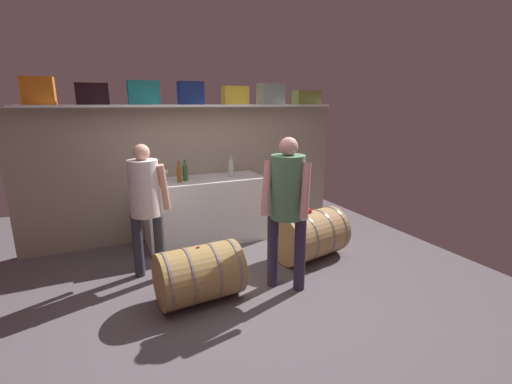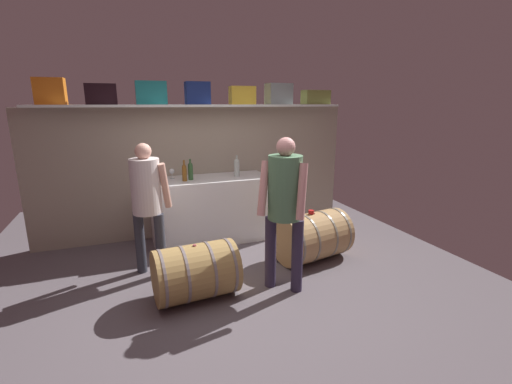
{
  "view_description": "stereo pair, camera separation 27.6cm",
  "coord_description": "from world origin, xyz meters",
  "px_view_note": "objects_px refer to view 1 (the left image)",
  "views": [
    {
      "loc": [
        -1.29,
        -3.07,
        1.96
      ],
      "look_at": [
        0.33,
        0.47,
        0.97
      ],
      "focal_mm": 24.81,
      "sensor_mm": 36.0,
      "label": 1
    },
    {
      "loc": [
        -1.03,
        -3.18,
        1.96
      ],
      "look_at": [
        0.33,
        0.47,
        0.97
      ],
      "focal_mm": 24.81,
      "sensor_mm": 36.0,
      "label": 2
    }
  ],
  "objects_px": {
    "wine_barrel_near": "(310,235)",
    "winemaker_pouring": "(145,198)",
    "work_cabinet": "(206,210)",
    "wine_barrel_far": "(199,274)",
    "wine_bottle_green": "(185,172)",
    "wine_bottle_amber": "(179,173)",
    "wine_bottle_clear": "(231,167)",
    "toolcase_teal": "(144,93)",
    "toolcase_black": "(92,94)",
    "toolcase_yellow": "(235,95)",
    "toolcase_navy": "(191,93)",
    "toolcase_orange": "(38,91)",
    "wine_glass": "(166,173)",
    "visitor_tasting": "(287,199)",
    "toolcase_olive": "(307,97)",
    "toolcase_grey": "(271,94)",
    "tasting_cup": "(309,211)"
  },
  "relations": [
    {
      "from": "toolcase_orange",
      "to": "toolcase_yellow",
      "type": "relative_size",
      "value": 0.94
    },
    {
      "from": "wine_glass",
      "to": "visitor_tasting",
      "type": "xyz_separation_m",
      "value": [
        0.9,
        -1.8,
        -0.02
      ]
    },
    {
      "from": "toolcase_olive",
      "to": "toolcase_teal",
      "type": "bearing_deg",
      "value": 177.47
    },
    {
      "from": "work_cabinet",
      "to": "wine_barrel_far",
      "type": "relative_size",
      "value": 1.92
    },
    {
      "from": "toolcase_orange",
      "to": "wine_barrel_far",
      "type": "bearing_deg",
      "value": -49.74
    },
    {
      "from": "work_cabinet",
      "to": "winemaker_pouring",
      "type": "bearing_deg",
      "value": -138.17
    },
    {
      "from": "toolcase_navy",
      "to": "toolcase_olive",
      "type": "distance_m",
      "value": 1.88
    },
    {
      "from": "wine_barrel_far",
      "to": "toolcase_orange",
      "type": "bearing_deg",
      "value": 122.81
    },
    {
      "from": "wine_barrel_near",
      "to": "winemaker_pouring",
      "type": "height_order",
      "value": "winemaker_pouring"
    },
    {
      "from": "toolcase_teal",
      "to": "visitor_tasting",
      "type": "distance_m",
      "value": 2.46
    },
    {
      "from": "wine_bottle_green",
      "to": "visitor_tasting",
      "type": "xyz_separation_m",
      "value": [
        0.66,
        -1.65,
        -0.05
      ]
    },
    {
      "from": "toolcase_olive",
      "to": "winemaker_pouring",
      "type": "distance_m",
      "value": 3.11
    },
    {
      "from": "wine_barrel_far",
      "to": "wine_bottle_amber",
      "type": "bearing_deg",
      "value": 79.06
    },
    {
      "from": "toolcase_teal",
      "to": "wine_barrel_near",
      "type": "xyz_separation_m",
      "value": [
        1.75,
        -1.37,
        -1.78
      ]
    },
    {
      "from": "wine_barrel_far",
      "to": "toolcase_grey",
      "type": "bearing_deg",
      "value": 41.95
    },
    {
      "from": "toolcase_olive",
      "to": "wine_barrel_far",
      "type": "xyz_separation_m",
      "value": [
        -2.33,
        -1.78,
        -1.76
      ]
    },
    {
      "from": "toolcase_yellow",
      "to": "wine_barrel_far",
      "type": "bearing_deg",
      "value": -118.58
    },
    {
      "from": "toolcase_teal",
      "to": "work_cabinet",
      "type": "bearing_deg",
      "value": -18.88
    },
    {
      "from": "toolcase_yellow",
      "to": "wine_bottle_clear",
      "type": "xyz_separation_m",
      "value": [
        -0.19,
        -0.28,
        -1.0
      ]
    },
    {
      "from": "toolcase_black",
      "to": "wine_bottle_clear",
      "type": "height_order",
      "value": "toolcase_black"
    },
    {
      "from": "winemaker_pouring",
      "to": "wine_bottle_green",
      "type": "bearing_deg",
      "value": 89.93
    },
    {
      "from": "toolcase_orange",
      "to": "toolcase_teal",
      "type": "xyz_separation_m",
      "value": [
        1.19,
        0.0,
        -0.01
      ]
    },
    {
      "from": "toolcase_teal",
      "to": "wine_bottle_clear",
      "type": "distance_m",
      "value": 1.53
    },
    {
      "from": "wine_bottle_amber",
      "to": "wine_bottle_clear",
      "type": "height_order",
      "value": "wine_bottle_clear"
    },
    {
      "from": "toolcase_olive",
      "to": "wine_bottle_amber",
      "type": "height_order",
      "value": "toolcase_olive"
    },
    {
      "from": "work_cabinet",
      "to": "wine_barrel_far",
      "type": "xyz_separation_m",
      "value": [
        -0.53,
        -1.54,
        -0.17
      ]
    },
    {
      "from": "wine_bottle_amber",
      "to": "wine_glass",
      "type": "bearing_deg",
      "value": 123.12
    },
    {
      "from": "wine_bottle_amber",
      "to": "wine_glass",
      "type": "relative_size",
      "value": 1.98
    },
    {
      "from": "toolcase_yellow",
      "to": "visitor_tasting",
      "type": "distance_m",
      "value": 2.21
    },
    {
      "from": "wine_bottle_green",
      "to": "toolcase_teal",
      "type": "bearing_deg",
      "value": 146.98
    },
    {
      "from": "toolcase_olive",
      "to": "work_cabinet",
      "type": "height_order",
      "value": "toolcase_olive"
    },
    {
      "from": "wine_bottle_amber",
      "to": "wine_bottle_clear",
      "type": "bearing_deg",
      "value": 4.24
    },
    {
      "from": "toolcase_teal",
      "to": "toolcase_yellow",
      "type": "xyz_separation_m",
      "value": [
        1.28,
        0.0,
        -0.02
      ]
    },
    {
      "from": "wine_bottle_green",
      "to": "wine_barrel_far",
      "type": "relative_size",
      "value": 0.33
    },
    {
      "from": "wine_bottle_green",
      "to": "tasting_cup",
      "type": "height_order",
      "value": "wine_bottle_green"
    },
    {
      "from": "toolcase_orange",
      "to": "toolcase_grey",
      "type": "relative_size",
      "value": 0.9
    },
    {
      "from": "toolcase_black",
      "to": "wine_barrel_far",
      "type": "distance_m",
      "value": 2.64
    },
    {
      "from": "toolcase_olive",
      "to": "toolcase_grey",
      "type": "bearing_deg",
      "value": 177.47
    },
    {
      "from": "toolcase_navy",
      "to": "toolcase_yellow",
      "type": "distance_m",
      "value": 0.66
    },
    {
      "from": "wine_bottle_clear",
      "to": "toolcase_navy",
      "type": "bearing_deg",
      "value": 149.32
    },
    {
      "from": "toolcase_grey",
      "to": "visitor_tasting",
      "type": "xyz_separation_m",
      "value": [
        -0.77,
        -1.92,
        -1.09
      ]
    },
    {
      "from": "toolcase_yellow",
      "to": "toolcase_olive",
      "type": "bearing_deg",
      "value": 3.22
    },
    {
      "from": "wine_glass",
      "to": "visitor_tasting",
      "type": "bearing_deg",
      "value": -63.55
    },
    {
      "from": "wine_bottle_clear",
      "to": "visitor_tasting",
      "type": "distance_m",
      "value": 1.65
    },
    {
      "from": "wine_bottle_clear",
      "to": "wine_glass",
      "type": "bearing_deg",
      "value": 169.99
    },
    {
      "from": "toolcase_olive",
      "to": "wine_bottle_green",
      "type": "height_order",
      "value": "toolcase_olive"
    },
    {
      "from": "toolcase_navy",
      "to": "wine_bottle_amber",
      "type": "relative_size",
      "value": 1.15
    },
    {
      "from": "winemaker_pouring",
      "to": "toolcase_black",
      "type": "bearing_deg",
      "value": 149.81
    },
    {
      "from": "winemaker_pouring",
      "to": "toolcase_orange",
      "type": "bearing_deg",
      "value": 171.45
    },
    {
      "from": "work_cabinet",
      "to": "wine_bottle_green",
      "type": "distance_m",
      "value": 0.65
    }
  ]
}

